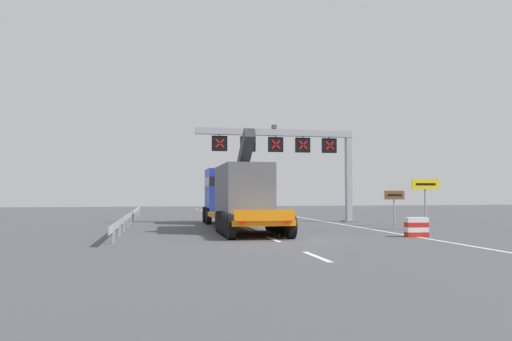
% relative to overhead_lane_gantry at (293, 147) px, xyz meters
% --- Properties ---
extents(ground, '(112.00, 112.00, 0.00)m').
position_rel_overhead_lane_gantry_xyz_m(ground, '(-3.72, -12.02, -5.26)').
color(ground, '#4C4C51').
extents(lane_markings, '(0.20, 51.14, 0.01)m').
position_rel_overhead_lane_gantry_xyz_m(lane_markings, '(-4.29, 6.26, -5.25)').
color(lane_markings, silver).
rests_on(lane_markings, ground).
extents(edge_line_right, '(0.20, 63.00, 0.01)m').
position_rel_overhead_lane_gantry_xyz_m(edge_line_right, '(2.48, -0.02, -5.26)').
color(edge_line_right, silver).
rests_on(edge_line_right, ground).
extents(overhead_lane_gantry, '(11.40, 0.90, 6.80)m').
position_rel_overhead_lane_gantry_xyz_m(overhead_lane_gantry, '(0.00, 0.00, 0.00)').
color(overhead_lane_gantry, '#9EA0A5').
rests_on(overhead_lane_gantry, ground).
extents(heavy_haul_truck_orange, '(3.03, 14.06, 5.30)m').
position_rel_overhead_lane_gantry_xyz_m(heavy_haul_truck_orange, '(-4.77, -4.41, -3.27)').
color(heavy_haul_truck_orange, orange).
rests_on(heavy_haul_truck_orange, ground).
extents(exit_sign_yellow, '(1.66, 0.15, 2.81)m').
position_rel_overhead_lane_gantry_xyz_m(exit_sign_yellow, '(5.31, -8.22, -3.10)').
color(exit_sign_yellow, '#9EA0A5').
rests_on(exit_sign_yellow, ground).
extents(tourist_info_sign_brown, '(1.31, 0.15, 2.19)m').
position_rel_overhead_lane_gantry_xyz_m(tourist_info_sign_brown, '(5.07, -5.03, -3.62)').
color(tourist_info_sign_brown, '#9EA0A5').
rests_on(tourist_info_sign_brown, ground).
extents(crash_barrier_striped, '(1.04, 0.60, 0.90)m').
position_rel_overhead_lane_gantry_xyz_m(crash_barrier_striped, '(2.54, -12.09, -4.81)').
color(crash_barrier_striped, red).
rests_on(crash_barrier_striped, ground).
extents(guardrail_left, '(0.13, 30.39, 0.76)m').
position_rel_overhead_lane_gantry_xyz_m(guardrail_left, '(-11.04, 1.18, -4.70)').
color(guardrail_left, '#999EA3').
rests_on(guardrail_left, ground).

